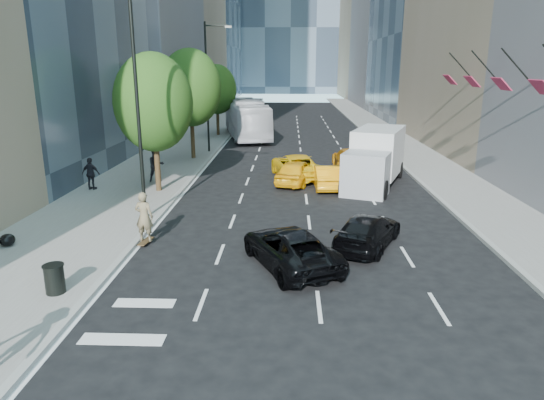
{
  "coord_description": "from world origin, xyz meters",
  "views": [
    {
      "loc": [
        0.09,
        -16.98,
        6.83
      ],
      "look_at": [
        -0.61,
        1.94,
        1.6
      ],
      "focal_mm": 32.0,
      "sensor_mm": 36.0,
      "label": 1
    }
  ],
  "objects_px": {
    "skateboarder": "(144,220)",
    "box_truck": "(375,158)",
    "black_sedan_mercedes": "(368,231)",
    "city_bus": "(247,119)",
    "trash_can": "(55,279)",
    "black_sedan_lincoln": "(290,248)"
  },
  "relations": [
    {
      "from": "black_sedan_lincoln",
      "to": "city_bus",
      "type": "bearing_deg",
      "value": -106.97
    },
    {
      "from": "black_sedan_mercedes",
      "to": "city_bus",
      "type": "relative_size",
      "value": 0.33
    },
    {
      "from": "city_bus",
      "to": "skateboarder",
      "type": "bearing_deg",
      "value": -104.46
    },
    {
      "from": "black_sedan_mercedes",
      "to": "trash_can",
      "type": "relative_size",
      "value": 5.11
    },
    {
      "from": "skateboarder",
      "to": "box_truck",
      "type": "distance_m",
      "value": 14.9
    },
    {
      "from": "black_sedan_lincoln",
      "to": "trash_can",
      "type": "height_order",
      "value": "black_sedan_lincoln"
    },
    {
      "from": "box_truck",
      "to": "black_sedan_mercedes",
      "type": "bearing_deg",
      "value": -80.33
    },
    {
      "from": "skateboarder",
      "to": "trash_can",
      "type": "xyz_separation_m",
      "value": [
        -1.42,
        -4.65,
        -0.41
      ]
    },
    {
      "from": "skateboarder",
      "to": "trash_can",
      "type": "relative_size",
      "value": 2.29
    },
    {
      "from": "black_sedan_mercedes",
      "to": "box_truck",
      "type": "height_order",
      "value": "box_truck"
    },
    {
      "from": "skateboarder",
      "to": "black_sedan_mercedes",
      "type": "xyz_separation_m",
      "value": [
        8.76,
        0.05,
        -0.35
      ]
    },
    {
      "from": "black_sedan_mercedes",
      "to": "trash_can",
      "type": "xyz_separation_m",
      "value": [
        -10.17,
        -4.7,
        -0.06
      ]
    },
    {
      "from": "skateboarder",
      "to": "city_bus",
      "type": "distance_m",
      "value": 30.32
    },
    {
      "from": "box_truck",
      "to": "black_sedan_lincoln",
      "type": "bearing_deg",
      "value": -91.61
    },
    {
      "from": "city_bus",
      "to": "trash_can",
      "type": "xyz_separation_m",
      "value": [
        -2.8,
        -34.93,
        -1.27
      ]
    },
    {
      "from": "black_sedan_mercedes",
      "to": "box_truck",
      "type": "relative_size",
      "value": 0.61
    },
    {
      "from": "black_sedan_mercedes",
      "to": "box_truck",
      "type": "bearing_deg",
      "value": -75.94
    },
    {
      "from": "box_truck",
      "to": "trash_can",
      "type": "bearing_deg",
      "value": -108.56
    },
    {
      "from": "black_sedan_lincoln",
      "to": "skateboarder",
      "type": "bearing_deg",
      "value": -43.45
    },
    {
      "from": "black_sedan_lincoln",
      "to": "city_bus",
      "type": "distance_m",
      "value": 32.54
    },
    {
      "from": "skateboarder",
      "to": "city_bus",
      "type": "bearing_deg",
      "value": -84.99
    },
    {
      "from": "black_sedan_mercedes",
      "to": "trash_can",
      "type": "height_order",
      "value": "black_sedan_mercedes"
    }
  ]
}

